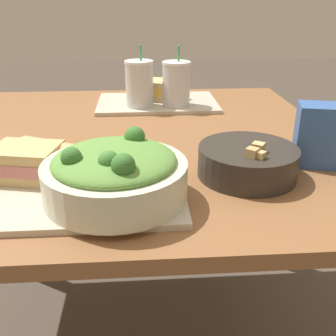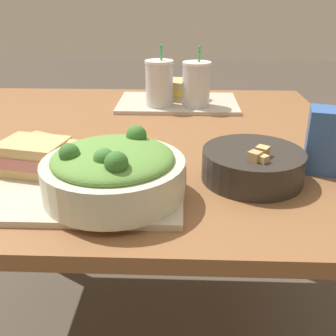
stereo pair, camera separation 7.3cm
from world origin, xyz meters
TOP-DOWN VIEW (x-y plane):
  - dining_table at (0.00, 0.00)m, footprint 1.17×1.05m
  - tray_near at (-0.04, -0.33)m, footprint 0.39×0.26m
  - tray_far at (0.14, 0.31)m, footprint 0.39×0.26m
  - salad_bowl at (0.03, -0.35)m, footprint 0.25×0.25m
  - soup_bowl at (0.29, -0.26)m, footprint 0.20×0.20m
  - sandwich_near at (-0.15, -0.26)m, footprint 0.15×0.13m
  - baguette_near at (-0.09, -0.24)m, footprint 0.18×0.14m
  - sandwich_far at (0.15, 0.33)m, footprint 0.16×0.14m
  - baguette_far at (0.11, 0.40)m, footprint 0.13×0.08m
  - drink_cup_dark at (0.08, 0.25)m, footprint 0.09×0.09m
  - drink_cup_red at (0.19, 0.25)m, footprint 0.09×0.09m

SIDE VIEW (x-z plane):
  - dining_table at x=0.00m, z-range 0.28..1.02m
  - tray_near at x=-0.04m, z-range 0.74..0.76m
  - tray_far at x=0.14m, z-range 0.74..0.76m
  - soup_bowl at x=0.29m, z-range 0.74..0.82m
  - baguette_near at x=-0.09m, z-range 0.76..0.82m
  - baguette_far at x=0.11m, z-range 0.76..0.82m
  - sandwich_near at x=-0.15m, z-range 0.76..0.82m
  - sandwich_far at x=0.15m, z-range 0.76..0.82m
  - salad_bowl at x=0.03m, z-range 0.75..0.86m
  - drink_cup_red at x=0.19m, z-range 0.73..0.91m
  - drink_cup_dark at x=0.08m, z-range 0.73..0.92m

